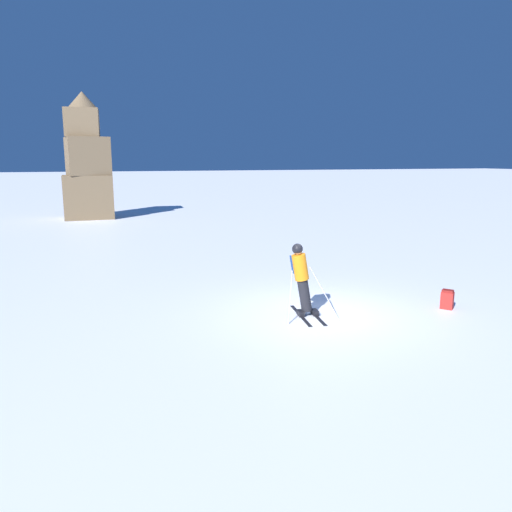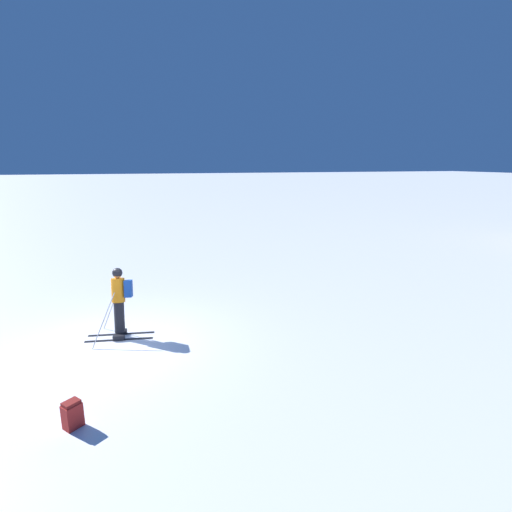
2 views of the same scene
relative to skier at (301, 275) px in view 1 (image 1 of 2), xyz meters
name	(u,v)px [view 1 (image 1 of 2)]	position (x,y,z in m)	size (l,w,h in m)	color
ground_plane	(322,314)	(0.56, -0.05, -1.01)	(300.00, 300.00, 0.00)	white
skier	(301,275)	(0.00, 0.00, 0.00)	(1.28, 1.75, 1.83)	black
rock_pillar	(87,166)	(-4.29, 23.24, 2.30)	(3.01, 2.64, 7.90)	brown
spare_backpack	(447,300)	(3.77, -0.75, -0.77)	(0.36, 0.37, 0.50)	#AD231E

